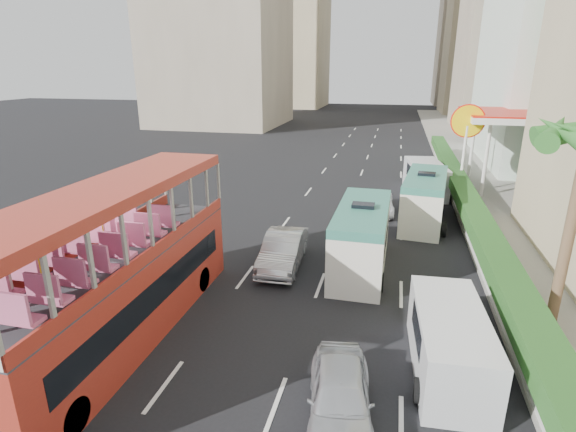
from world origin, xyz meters
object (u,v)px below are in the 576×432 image
(car_silver_lane_b, at_px, (339,418))
(minibus_near, at_px, (361,238))
(van_asset, at_px, (376,212))
(panel_van_near, at_px, (449,343))
(panel_van_far, at_px, (425,178))
(double_decker_bus, at_px, (118,265))
(minibus_far, at_px, (424,199))
(car_silver_lane_a, at_px, (283,266))
(palm_tree, at_px, (569,232))
(shell_station, at_px, (509,151))

(car_silver_lane_b, xyz_separation_m, minibus_near, (-0.25, 9.18, 1.39))
(car_silver_lane_b, distance_m, van_asset, 17.36)
(panel_van_near, bearing_deg, panel_van_far, 85.81)
(car_silver_lane_b, relative_size, panel_van_near, 0.84)
(double_decker_bus, xyz_separation_m, minibus_far, (9.96, 13.97, -1.15))
(car_silver_lane_a, bearing_deg, palm_tree, -16.49)
(car_silver_lane_b, distance_m, minibus_far, 16.32)
(shell_station, bearing_deg, car_silver_lane_b, -109.18)
(panel_van_far, bearing_deg, panel_van_near, -99.56)
(van_asset, distance_m, shell_station, 11.92)
(car_silver_lane_a, relative_size, van_asset, 1.08)
(van_asset, distance_m, minibus_near, 8.31)
(minibus_far, bearing_deg, car_silver_lane_a, -123.32)
(double_decker_bus, xyz_separation_m, minibus_near, (7.02, 7.11, -1.14))
(van_asset, relative_size, panel_van_near, 0.89)
(double_decker_bus, bearing_deg, minibus_far, 54.52)
(car_silver_lane_a, xyz_separation_m, palm_tree, (10.11, -2.47, 3.38))
(panel_van_near, xyz_separation_m, panel_van_far, (0.28, 19.98, 0.13))
(double_decker_bus, distance_m, car_silver_lane_a, 7.87)
(double_decker_bus, distance_m, palm_tree, 14.39)
(minibus_far, relative_size, panel_van_near, 1.33)
(panel_van_near, distance_m, shell_station, 23.32)
(minibus_near, relative_size, panel_van_far, 1.18)
(minibus_near, height_order, panel_van_near, minibus_near)
(car_silver_lane_b, relative_size, van_asset, 0.94)
(van_asset, bearing_deg, car_silver_lane_a, -115.89)
(van_asset, height_order, panel_van_far, panel_van_far)
(car_silver_lane_b, bearing_deg, panel_van_far, 74.52)
(car_silver_lane_b, xyz_separation_m, panel_van_far, (3.06, 22.58, 1.06))
(minibus_far, bearing_deg, panel_van_far, 93.21)
(minibus_near, distance_m, panel_van_near, 7.27)
(minibus_near, bearing_deg, panel_van_near, -64.35)
(car_silver_lane_b, relative_size, panel_van_far, 0.74)
(van_asset, bearing_deg, shell_station, 38.18)
(minibus_near, xyz_separation_m, panel_van_far, (3.32, 13.40, -0.33))
(minibus_far, height_order, shell_station, shell_station)
(double_decker_bus, bearing_deg, shell_station, 55.18)
(van_asset, distance_m, panel_van_near, 15.05)
(shell_station, bearing_deg, double_decker_bus, -124.82)
(minibus_far, height_order, panel_van_far, minibus_far)
(minibus_near, xyz_separation_m, shell_station, (8.98, 15.89, 1.36))
(minibus_far, distance_m, shell_station, 10.95)
(double_decker_bus, xyz_separation_m, car_silver_lane_b, (7.28, -2.07, -2.53))
(minibus_near, height_order, minibus_far, minibus_near)
(double_decker_bus, relative_size, minibus_far, 1.77)
(double_decker_bus, relative_size, van_asset, 2.63)
(double_decker_bus, bearing_deg, car_silver_lane_a, 60.34)
(panel_van_far, bearing_deg, car_silver_lane_b, -106.49)
(double_decker_bus, distance_m, minibus_near, 10.06)
(van_asset, xyz_separation_m, shell_station, (8.67, 7.71, 2.75))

